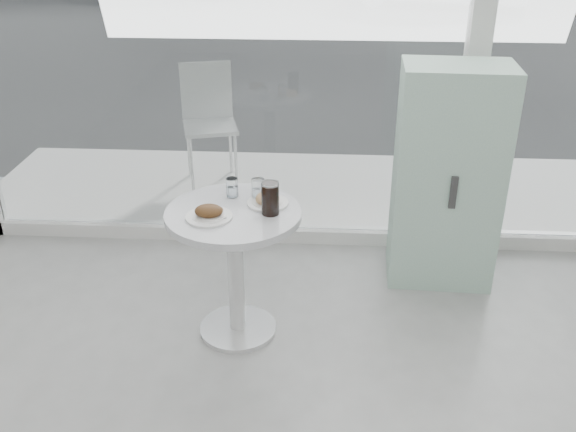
# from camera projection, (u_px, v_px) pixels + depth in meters

# --- Properties ---
(room_shell) EXTENTS (6.00, 6.00, 6.00)m
(room_shell) POSITION_uv_depth(u_px,v_px,m) (352.00, 302.00, 0.62)
(room_shell) COLOR white
(room_shell) RESTS_ON ground
(main_table) EXTENTS (0.72, 0.72, 0.77)m
(main_table) POSITION_uv_depth(u_px,v_px,m) (235.00, 247.00, 3.45)
(main_table) COLOR silver
(main_table) RESTS_ON ground
(patio_deck) EXTENTS (5.60, 1.60, 0.05)m
(patio_deck) POSITION_uv_depth(u_px,v_px,m) (327.00, 192.00, 5.35)
(patio_deck) COLOR white
(patio_deck) RESTS_ON ground
(mint_cabinet) EXTENTS (0.66, 0.46, 1.39)m
(mint_cabinet) POSITION_uv_depth(u_px,v_px,m) (447.00, 177.00, 3.93)
(mint_cabinet) COLOR #93BBA8
(mint_cabinet) RESTS_ON ground
(patio_chair) EXTENTS (0.52, 0.52, 0.98)m
(patio_chair) POSITION_uv_depth(u_px,v_px,m) (209.00, 116.00, 5.30)
(patio_chair) COLOR silver
(patio_chair) RESTS_ON patio_deck
(plate_fritter) EXTENTS (0.24, 0.24, 0.07)m
(plate_fritter) POSITION_uv_depth(u_px,v_px,m) (210.00, 213.00, 3.27)
(plate_fritter) COLOR white
(plate_fritter) RESTS_ON main_table
(plate_donut) EXTENTS (0.22, 0.22, 0.05)m
(plate_donut) POSITION_uv_depth(u_px,v_px,m) (268.00, 200.00, 3.42)
(plate_donut) COLOR white
(plate_donut) RESTS_ON main_table
(water_tumbler_a) EXTENTS (0.07, 0.07, 0.11)m
(water_tumbler_a) POSITION_uv_depth(u_px,v_px,m) (232.00, 188.00, 3.49)
(water_tumbler_a) COLOR white
(water_tumbler_a) RESTS_ON main_table
(water_tumbler_b) EXTENTS (0.07, 0.07, 0.12)m
(water_tumbler_b) POSITION_uv_depth(u_px,v_px,m) (258.00, 190.00, 3.46)
(water_tumbler_b) COLOR white
(water_tumbler_b) RESTS_ON main_table
(cola_glass) EXTENTS (0.09, 0.09, 0.18)m
(cola_glass) POSITION_uv_depth(u_px,v_px,m) (270.00, 199.00, 3.28)
(cola_glass) COLOR white
(cola_glass) RESTS_ON main_table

